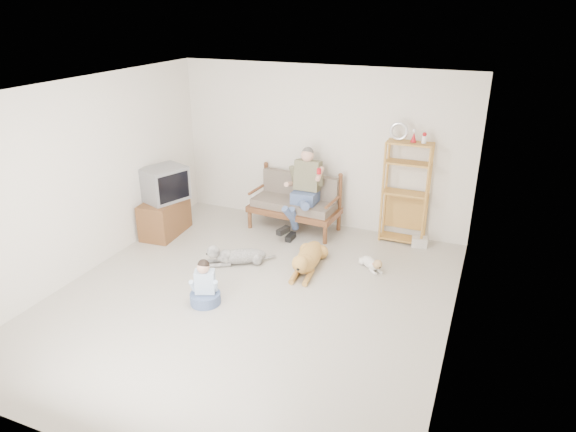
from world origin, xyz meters
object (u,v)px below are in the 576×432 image
at_px(etagere, 405,192).
at_px(golden_retriever, 307,259).
at_px(tv_stand, 165,217).
at_px(loveseat, 296,201).

distance_m(etagere, golden_retriever, 1.96).
relative_size(tv_stand, golden_retriever, 0.70).
relative_size(loveseat, golden_retriever, 1.16).
bearing_deg(golden_retriever, etagere, 48.47).
height_order(etagere, golden_retriever, etagere).
bearing_deg(golden_retriever, loveseat, 112.58).
bearing_deg(tv_stand, etagere, 13.99).
distance_m(loveseat, tv_stand, 2.21).
relative_size(loveseat, tv_stand, 1.65).
bearing_deg(etagere, tv_stand, -161.56).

